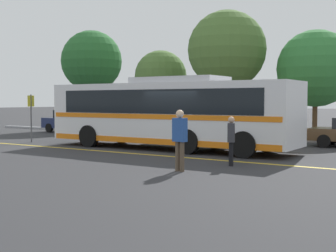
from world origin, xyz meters
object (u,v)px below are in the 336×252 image
Objects in this scene: tree_1 at (161,77)px; tree_3 at (92,61)px; parked_car_1 at (145,124)px; tree_2 at (227,50)px; parked_car_0 at (72,121)px; transit_bus at (168,112)px; pedestrian_0 at (180,136)px; bus_stop_sign at (31,112)px; tree_0 at (316,68)px; pedestrian_1 at (231,138)px; parked_car_2 at (237,127)px.

tree_1 is 0.75× the size of tree_3.
parked_car_1 is 6.62m from tree_2.
transit_bus is at bearing 67.46° from parked_car_0.
pedestrian_0 is at bearing 57.99° from parked_car_0.
tree_3 reaches higher than parked_car_1.
parked_car_1 is at bearing -22.50° from bus_stop_sign.
parked_car_1 is at bearing -153.03° from tree_0.
parked_car_0 is (-11.22, 5.41, -0.89)m from transit_bus.
tree_1 is at bearing 19.66° from pedestrian_1.
transit_bus reaches higher than pedestrian_0.
pedestrian_0 is 15.06m from tree_2.
pedestrian_1 is at bearing 64.44° from parked_car_0.
tree_2 is at bearing 115.71° from pedestrian_0.
tree_2 is at bearing -50.22° from parked_car_1.
parked_car_0 is 5.89m from tree_3.
parked_car_1 is (-5.08, 5.25, -0.91)m from transit_bus.
pedestrian_0 is (15.03, -10.61, 0.32)m from parked_car_0.
transit_bus is 7.72m from bus_stop_sign.
tree_3 reaches higher than pedestrian_0.
tree_3 is (-7.69, 3.86, 4.33)m from parked_car_1.
tree_0 is (-0.19, 14.87, 2.87)m from pedestrian_0.
parked_car_1 reaches higher than parked_car_2.
parked_car_1 is (6.15, -0.16, -0.02)m from parked_car_0.
pedestrian_1 is at bearing -131.16° from parked_car_1.
pedestrian_0 is 0.25× the size of tree_3.
transit_bus is 2.49× the size of parked_car_1.
tree_0 is (8.70, 4.43, 3.20)m from parked_car_1.
pedestrian_1 is 0.26× the size of tree_0.
tree_2 reaches higher than transit_bus.
parked_car_2 is 2.60× the size of pedestrian_0.
tree_2 is at bearing 4.40° from pedestrian_1.
transit_bus is 11.47m from tree_1.
parked_car_1 is 9.63m from tree_3.
tree_2 is 11.51m from tree_3.
parked_car_0 is 1.76× the size of bus_stop_sign.
bus_stop_sign is at bearing 32.20° from parked_car_0.
tree_0 is at bearing -30.28° from parked_car_2.
tree_2 is (-5.09, 13.58, 4.09)m from pedestrian_0.
tree_1 is (-10.40, 14.35, 2.67)m from pedestrian_0.
pedestrian_1 is (9.65, -8.51, 0.18)m from parked_car_1.
tree_3 is at bearing -154.14° from parked_car_0.
parked_car_0 is 0.78× the size of tree_1.
tree_2 is at bearing -8.28° from tree_1.
parked_car_0 is 6.66m from tree_1.
tree_3 is at bearing 54.35° from transit_bus.
tree_1 is at bearing 131.09° from pedestrian_0.
tree_3 is at bearing 63.56° from parked_car_1.
tree_0 is 0.83× the size of tree_3.
tree_1 is at bearing 35.64° from transit_bus.
bus_stop_sign is 0.40× the size of tree_0.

